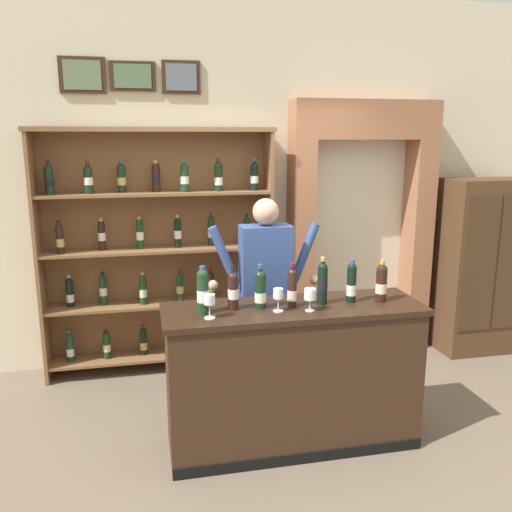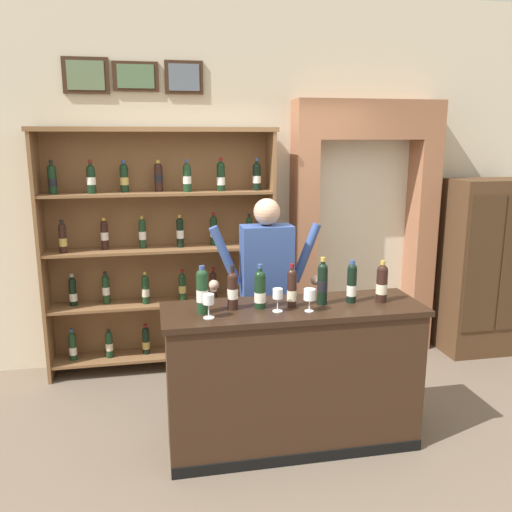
% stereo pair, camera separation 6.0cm
% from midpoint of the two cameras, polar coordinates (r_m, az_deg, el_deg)
% --- Properties ---
extents(ground_plane, '(14.00, 14.00, 0.02)m').
position_cam_midpoint_polar(ground_plane, '(4.06, 1.52, -19.69)').
color(ground_plane, '#6B5B4C').
extents(back_wall, '(12.00, 0.19, 3.45)m').
position_cam_midpoint_polar(back_wall, '(5.19, -2.69, 7.85)').
color(back_wall, beige).
rests_on(back_wall, ground).
extents(wine_shelf, '(2.12, 0.36, 2.24)m').
position_cam_midpoint_polar(wine_shelf, '(4.96, -9.86, 1.24)').
color(wine_shelf, brown).
rests_on(wine_shelf, ground).
extents(archway_doorway, '(1.45, 0.45, 2.50)m').
position_cam_midpoint_polar(archway_doorway, '(5.44, 11.49, 4.51)').
color(archway_doorway, '#9E6647').
rests_on(archway_doorway, ground).
extents(side_cabinet, '(0.80, 0.49, 1.76)m').
position_cam_midpoint_polar(side_cabinet, '(5.83, 23.62, -1.10)').
color(side_cabinet, '#4C331E').
rests_on(side_cabinet, ground).
extents(tasting_counter, '(1.80, 0.57, 1.03)m').
position_cam_midpoint_polar(tasting_counter, '(3.85, 4.37, -12.74)').
color(tasting_counter, '#382316').
rests_on(tasting_counter, ground).
extents(shopkeeper, '(0.91, 0.22, 1.70)m').
position_cam_midpoint_polar(shopkeeper, '(4.22, 1.54, -2.56)').
color(shopkeeper, '#2D3347').
rests_on(shopkeeper, ground).
extents(tasting_bottle_prosecco, '(0.08, 0.08, 0.32)m').
position_cam_midpoint_polar(tasting_bottle_prosecco, '(3.48, -5.29, -3.69)').
color(tasting_bottle_prosecco, '#19381E').
rests_on(tasting_bottle_prosecco, tasting_counter).
extents(tasting_bottle_rosso, '(0.07, 0.07, 0.30)m').
position_cam_midpoint_polar(tasting_bottle_rosso, '(3.55, -2.03, -3.63)').
color(tasting_bottle_rosso, black).
rests_on(tasting_bottle_rosso, tasting_counter).
extents(tasting_bottle_brunello, '(0.08, 0.08, 0.30)m').
position_cam_midpoint_polar(tasting_bottle_brunello, '(3.58, 0.92, -3.58)').
color(tasting_bottle_brunello, black).
rests_on(tasting_bottle_brunello, tasting_counter).
extents(tasting_bottle_super_tuscan, '(0.07, 0.07, 0.30)m').
position_cam_midpoint_polar(tasting_bottle_super_tuscan, '(3.62, 4.32, -3.41)').
color(tasting_bottle_super_tuscan, black).
rests_on(tasting_bottle_super_tuscan, tasting_counter).
extents(tasting_bottle_riserva, '(0.07, 0.07, 0.33)m').
position_cam_midpoint_polar(tasting_bottle_riserva, '(3.68, 7.60, -2.81)').
color(tasting_bottle_riserva, black).
rests_on(tasting_bottle_riserva, tasting_counter).
extents(tasting_bottle_chianti, '(0.07, 0.07, 0.30)m').
position_cam_midpoint_polar(tasting_bottle_chianti, '(3.76, 10.68, -2.84)').
color(tasting_bottle_chianti, black).
rests_on(tasting_bottle_chianti, tasting_counter).
extents(tasting_bottle_vin_santo, '(0.08, 0.08, 0.29)m').
position_cam_midpoint_polar(tasting_bottle_vin_santo, '(3.82, 13.78, -2.82)').
color(tasting_bottle_vin_santo, black).
rests_on(tasting_bottle_vin_santo, tasting_counter).
extents(wine_glass_center, '(0.08, 0.08, 0.15)m').
position_cam_midpoint_polar(wine_glass_center, '(3.54, 6.25, -4.24)').
color(wine_glass_center, silver).
rests_on(wine_glass_center, tasting_counter).
extents(wine_glass_spare, '(0.07, 0.07, 0.16)m').
position_cam_midpoint_polar(wine_glass_spare, '(3.51, 2.83, -4.23)').
color(wine_glass_spare, silver).
rests_on(wine_glass_spare, tasting_counter).
extents(wine_glass_left, '(0.07, 0.07, 0.16)m').
position_cam_midpoint_polar(wine_glass_left, '(3.39, -4.61, -4.81)').
color(wine_glass_left, silver).
rests_on(wine_glass_left, tasting_counter).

